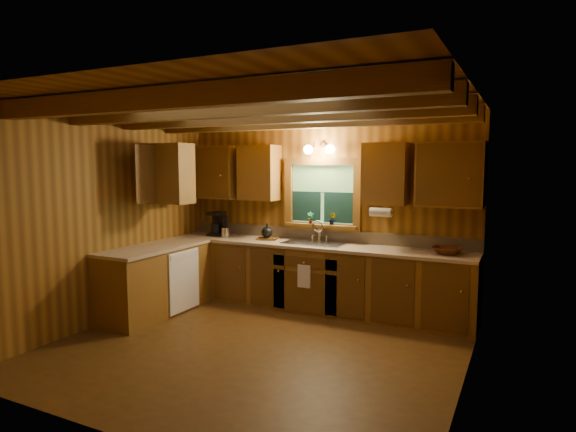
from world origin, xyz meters
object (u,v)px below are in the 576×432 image
(coffee_maker, at_px, (218,224))
(cutting_board, at_px, (267,239))
(wicker_basket, at_px, (447,251))
(sink, at_px, (314,247))

(coffee_maker, bearing_deg, cutting_board, -1.85)
(cutting_board, height_order, wicker_basket, wicker_basket)
(sink, xyz_separation_m, wicker_basket, (1.72, -0.01, 0.09))
(cutting_board, xyz_separation_m, wicker_basket, (2.45, -0.02, 0.03))
(wicker_basket, bearing_deg, cutting_board, 179.49)
(coffee_maker, distance_m, cutting_board, 0.89)
(sink, distance_m, cutting_board, 0.74)
(sink, xyz_separation_m, cutting_board, (-0.74, 0.01, 0.06))
(sink, bearing_deg, cutting_board, 179.00)
(coffee_maker, xyz_separation_m, wicker_basket, (3.32, -0.07, -0.13))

